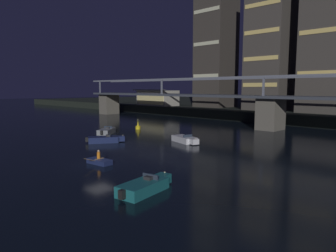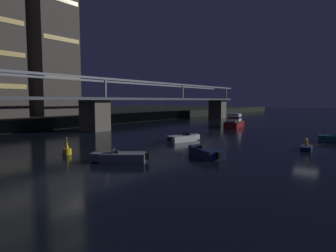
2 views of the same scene
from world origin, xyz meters
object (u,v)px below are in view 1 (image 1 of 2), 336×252
at_px(tower_central, 332,13).
at_px(channel_buoy, 138,127).
at_px(waterfront_pavilion, 157,98).
at_px(speedboat_near_right, 107,131).
at_px(speedboat_mid_center, 185,139).
at_px(speedboat_mid_left, 105,139).
at_px(dinghy_with_paddler, 99,161).
at_px(tower_west_low, 216,29).
at_px(speedboat_near_center, 145,186).
at_px(tower_west_tall, 273,47).
at_px(river_bridge, 271,104).

bearing_deg(tower_central, channel_buoy, -120.19).
height_order(waterfront_pavilion, speedboat_near_right, waterfront_pavilion).
xyz_separation_m(waterfront_pavilion, channel_buoy, (24.35, -27.85, -3.96)).
height_order(tower_central, speedboat_mid_center, tower_central).
distance_m(speedboat_near_right, channel_buoy, 7.05).
xyz_separation_m(tower_central, waterfront_pavilion, (-44.48, -6.75, -18.06)).
bearing_deg(tower_central, speedboat_mid_left, -105.40).
xyz_separation_m(tower_central, channel_buoy, (-20.13, -34.60, -22.03)).
bearing_deg(dinghy_with_paddler, speedboat_near_right, 143.54).
relative_size(channel_buoy, dinghy_with_paddler, 0.65).
relative_size(tower_west_low, dinghy_with_paddler, 15.51).
height_order(speedboat_near_center, speedboat_mid_left, same).
bearing_deg(tower_west_low, speedboat_near_right, -77.62).
relative_size(waterfront_pavilion, dinghy_with_paddler, 4.57).
height_order(tower_west_low, waterfront_pavilion, tower_west_low).
relative_size(speedboat_near_center, speedboat_near_right, 1.11).
relative_size(tower_west_tall, channel_buoy, 16.88).
relative_size(waterfront_pavilion, channel_buoy, 7.05).
bearing_deg(speedboat_near_right, speedboat_mid_left, -36.32).
height_order(tower_west_low, speedboat_near_right, tower_west_low).
xyz_separation_m(speedboat_near_center, channel_buoy, (-26.49, 21.56, 0.06)).
relative_size(river_bridge, waterfront_pavilion, 8.36).
bearing_deg(speedboat_near_right, river_bridge, 54.35).
bearing_deg(dinghy_with_paddler, speedboat_near_center, -14.06).
bearing_deg(speedboat_mid_left, waterfront_pavilion, 128.50).
distance_m(tower_central, speedboat_near_center, 60.68).
distance_m(speedboat_near_center, speedboat_mid_left, 21.46).
bearing_deg(speedboat_mid_left, dinghy_with_paddler, -36.55).
height_order(tower_central, speedboat_near_center, tower_central).
bearing_deg(waterfront_pavilion, tower_west_low, 23.47).
distance_m(speedboat_near_center, channel_buoy, 34.15).
distance_m(waterfront_pavilion, speedboat_mid_center, 51.00).
relative_size(speedboat_near_center, dinghy_with_paddler, 1.93).
bearing_deg(speedboat_mid_center, speedboat_near_right, -169.34).
xyz_separation_m(tower_west_low, dinghy_with_paddler, (25.65, -53.92, -22.81)).
bearing_deg(speedboat_near_right, tower_central, 64.88).
bearing_deg(speedboat_near_right, channel_buoy, 95.00).
relative_size(tower_west_low, channel_buoy, 23.90).
relative_size(waterfront_pavilion, speedboat_mid_left, 2.55).
bearing_deg(speedboat_mid_center, waterfront_pavilion, 140.76).
height_order(tower_west_tall, channel_buoy, tower_west_tall).
xyz_separation_m(speedboat_near_right, channel_buoy, (-0.61, 7.02, 0.06)).
xyz_separation_m(speedboat_mid_center, dinghy_with_paddler, (2.07, -14.90, -0.14)).
height_order(tower_west_tall, speedboat_near_right, tower_west_tall).
relative_size(speedboat_near_right, dinghy_with_paddler, 1.74).
relative_size(speedboat_mid_center, dinghy_with_paddler, 1.91).
height_order(river_bridge, speedboat_near_right, river_bridge).
xyz_separation_m(river_bridge, speedboat_mid_center, (-2.06, -20.25, -4.18)).
xyz_separation_m(tower_west_low, speedboat_near_right, (9.16, -41.74, -22.67)).
height_order(tower_west_low, speedboat_mid_center, tower_west_low).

